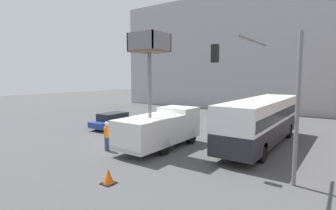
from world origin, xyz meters
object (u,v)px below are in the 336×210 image
(utility_truck, at_px, (160,125))
(road_worker_directing, at_px, (231,145))
(city_bus, at_px, (262,118))
(traffic_light_pole, at_px, (266,82))
(parked_car_curbside, at_px, (114,120))
(traffic_cone_near_truck, at_px, (108,177))
(road_worker_near_truck, at_px, (107,136))

(utility_truck, height_order, road_worker_directing, utility_truck)
(city_bus, xyz_separation_m, traffic_light_pole, (1.79, -6.09, 2.62))
(parked_car_curbside, bearing_deg, traffic_cone_near_truck, -44.13)
(traffic_cone_near_truck, bearing_deg, parked_car_curbside, 135.87)
(road_worker_near_truck, height_order, parked_car_curbside, road_worker_near_truck)
(traffic_light_pole, distance_m, traffic_cone_near_truck, 8.29)
(road_worker_near_truck, bearing_deg, road_worker_directing, -58.11)
(city_bus, distance_m, parked_car_curbside, 13.17)
(road_worker_directing, distance_m, traffic_cone_near_truck, 7.19)
(city_bus, relative_size, parked_car_curbside, 2.46)
(traffic_light_pole, bearing_deg, road_worker_near_truck, -173.87)
(road_worker_near_truck, relative_size, traffic_cone_near_truck, 2.74)
(traffic_light_pole, xyz_separation_m, traffic_cone_near_truck, (-5.47, -4.60, -4.21))
(traffic_cone_near_truck, bearing_deg, road_worker_near_truck, 139.01)
(traffic_cone_near_truck, relative_size, parked_car_curbside, 0.15)
(city_bus, xyz_separation_m, traffic_cone_near_truck, (-3.68, -10.69, -1.59))
(city_bus, bearing_deg, traffic_cone_near_truck, 144.96)
(parked_car_curbside, bearing_deg, road_worker_near_truck, -46.38)
(road_worker_near_truck, height_order, road_worker_directing, road_worker_near_truck)
(traffic_light_pole, distance_m, road_worker_directing, 4.69)
(traffic_light_pole, relative_size, traffic_cone_near_truck, 9.56)
(road_worker_directing, xyz_separation_m, parked_car_curbside, (-12.50, 2.63, -0.15))
(parked_car_curbside, bearing_deg, utility_truck, -21.24)
(road_worker_near_truck, bearing_deg, traffic_light_pole, -73.44)
(utility_truck, bearing_deg, traffic_light_pole, -11.71)
(city_bus, relative_size, traffic_light_pole, 1.74)
(traffic_light_pole, distance_m, parked_car_curbside, 15.92)
(road_worker_near_truck, bearing_deg, parked_car_curbside, 54.04)
(utility_truck, xyz_separation_m, city_bus, (5.36, 4.61, 0.37))
(city_bus, distance_m, traffic_light_pole, 6.87)
(road_worker_near_truck, bearing_deg, utility_truck, -33.55)
(road_worker_near_truck, distance_m, traffic_cone_near_truck, 5.48)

